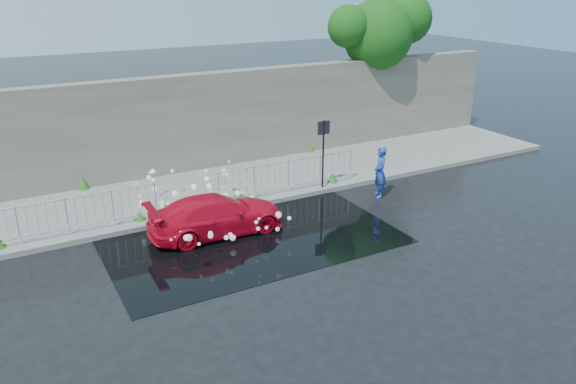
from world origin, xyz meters
The scene contains 13 objects.
ground centered at (0.00, 0.00, 0.00)m, with size 90.00×90.00×0.00m, color black.
pavement centered at (0.00, 5.00, 0.07)m, with size 30.00×4.00×0.15m, color #63635F.
curb centered at (0.00, 3.00, 0.08)m, with size 30.00×0.25×0.16m, color #63635F.
retaining_wall centered at (0.00, 7.20, 1.90)m, with size 30.00×0.60×3.50m, color #5C554E.
puddle centered at (0.50, 1.00, 0.01)m, with size 8.00×5.00×0.01m, color black.
sign_post centered at (4.20, 3.10, 1.72)m, with size 0.45×0.06×2.50m.
tree centered at (9.69, 7.41, 4.76)m, with size 4.94×2.96×6.28m.
railing_left centered at (-4.00, 3.35, 0.74)m, with size 5.05×0.05×1.10m.
railing_right centered at (3.00, 3.35, 0.74)m, with size 5.05×0.05×1.10m.
weeds centered at (-0.29, 4.59, 0.33)m, with size 12.17×3.93×0.43m.
water_spray centered at (-0.24, 2.70, 0.69)m, with size 3.63×5.45×1.02m.
red_car centered at (-0.21, 1.73, 0.57)m, with size 1.59×3.91×1.13m, color red.
person centered at (5.62, 1.80, 0.86)m, with size 0.63×0.41×1.72m, color #213BA6.
Camera 1 is at (-5.46, -12.09, 6.96)m, focal length 35.00 mm.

